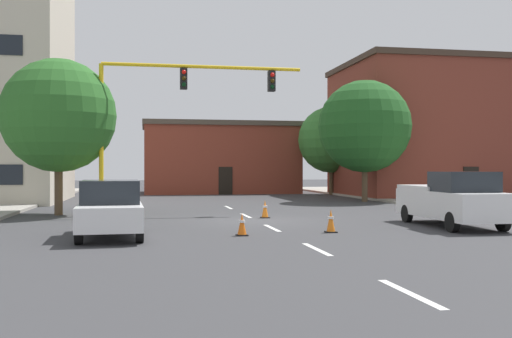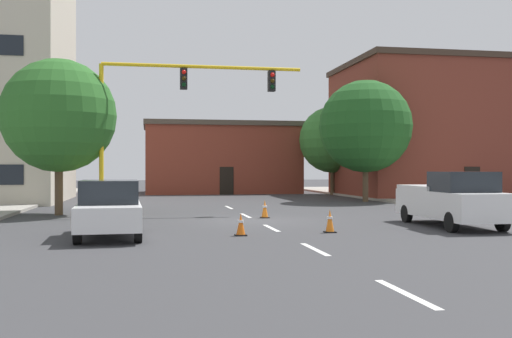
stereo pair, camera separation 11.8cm
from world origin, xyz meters
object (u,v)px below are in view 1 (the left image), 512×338
(pickup_truck_white, at_px, (452,200))
(tree_left_near, at_px, (59,116))
(traffic_signal_gantry, at_px, (132,164))
(sedan_white_near_left, at_px, (110,208))
(traffic_cone_roadside_b, at_px, (265,209))
(traffic_cone_roadside_c, at_px, (331,221))
(tree_right_far, at_px, (331,140))
(traffic_cone_roadside_a, at_px, (242,225))
(tree_right_mid, at_px, (365,126))

(pickup_truck_white, bearing_deg, tree_left_near, 151.23)
(traffic_signal_gantry, height_order, sedan_white_near_left, traffic_signal_gantry)
(traffic_cone_roadside_b, bearing_deg, traffic_cone_roadside_c, -80.38)
(tree_right_far, height_order, pickup_truck_white, tree_right_far)
(traffic_signal_gantry, relative_size, tree_right_far, 1.43)
(tree_right_far, bearing_deg, traffic_cone_roadside_a, -113.40)
(traffic_signal_gantry, height_order, tree_left_near, tree_left_near)
(sedan_white_near_left, relative_size, traffic_cone_roadside_c, 5.96)
(tree_right_mid, distance_m, traffic_cone_roadside_b, 14.39)
(traffic_cone_roadside_b, xyz_separation_m, traffic_cone_roadside_c, (1.00, -5.90, 0.00))
(traffic_signal_gantry, relative_size, tree_left_near, 1.42)
(traffic_signal_gantry, distance_m, sedan_white_near_left, 8.60)
(traffic_cone_roadside_a, height_order, traffic_cone_roadside_c, traffic_cone_roadside_c)
(tree_right_mid, xyz_separation_m, traffic_cone_roadside_b, (-8.57, -10.71, -4.35))
(tree_left_near, relative_size, traffic_cone_roadside_a, 9.96)
(tree_right_far, bearing_deg, sedan_white_near_left, -120.59)
(tree_right_mid, relative_size, traffic_cone_roadside_c, 9.95)
(sedan_white_near_left, distance_m, traffic_cone_roadside_c, 7.04)
(tree_right_mid, bearing_deg, traffic_signal_gantry, -150.05)
(pickup_truck_white, bearing_deg, sedan_white_near_left, -175.00)
(tree_left_near, xyz_separation_m, pickup_truck_white, (14.69, -8.07, -3.48))
(tree_left_near, distance_m, traffic_cone_roadside_c, 13.98)
(tree_right_mid, height_order, sedan_white_near_left, tree_right_mid)
(traffic_signal_gantry, xyz_separation_m, traffic_cone_roadside_a, (3.55, -8.81, -1.95))
(sedan_white_near_left, xyz_separation_m, traffic_cone_roadside_a, (4.02, -0.34, -0.54))
(traffic_signal_gantry, bearing_deg, sedan_white_near_left, -93.12)
(traffic_cone_roadside_a, relative_size, traffic_cone_roadside_c, 0.92)
(traffic_signal_gantry, xyz_separation_m, tree_right_far, (15.09, 17.85, 2.04))
(pickup_truck_white, height_order, traffic_cone_roadside_b, pickup_truck_white)
(traffic_signal_gantry, relative_size, tree_right_mid, 1.31)
(traffic_cone_roadside_c, bearing_deg, sedan_white_near_left, -179.93)
(tree_left_near, bearing_deg, tree_right_mid, 23.38)
(traffic_signal_gantry, distance_m, pickup_truck_white, 13.72)
(traffic_signal_gantry, relative_size, pickup_truck_white, 1.83)
(tree_left_near, height_order, traffic_cone_roadside_c, tree_left_near)
(traffic_cone_roadside_a, bearing_deg, pickup_truck_white, 9.95)
(tree_left_near, height_order, tree_right_far, tree_left_near)
(tree_right_far, bearing_deg, tree_right_mid, -95.62)
(traffic_cone_roadside_a, bearing_deg, traffic_cone_roadside_c, 6.69)
(tree_left_near, bearing_deg, pickup_truck_white, -28.77)
(tree_left_near, xyz_separation_m, traffic_cone_roadside_b, (8.80, -3.20, -4.09))
(sedan_white_near_left, height_order, traffic_cone_roadside_b, sedan_white_near_left)
(tree_right_mid, distance_m, pickup_truck_white, 16.24)
(tree_left_near, bearing_deg, tree_right_far, 43.20)
(sedan_white_near_left, height_order, traffic_cone_roadside_a, sedan_white_near_left)
(sedan_white_near_left, bearing_deg, pickup_truck_white, 5.00)
(traffic_cone_roadside_a, height_order, traffic_cone_roadside_b, traffic_cone_roadside_b)
(tree_right_far, relative_size, sedan_white_near_left, 1.53)
(pickup_truck_white, distance_m, sedan_white_near_left, 11.96)
(tree_right_far, height_order, traffic_cone_roadside_b, tree_right_far)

